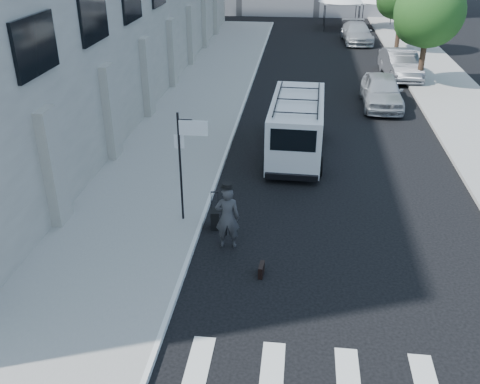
% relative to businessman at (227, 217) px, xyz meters
% --- Properties ---
extents(ground, '(120.00, 120.00, 0.00)m').
position_rel_businessman_xyz_m(ground, '(1.01, -2.00, -0.97)').
color(ground, black).
rests_on(ground, ground).
extents(sidewalk_left, '(4.50, 48.00, 0.15)m').
position_rel_businessman_xyz_m(sidewalk_left, '(-3.24, 14.00, -0.90)').
color(sidewalk_left, gray).
rests_on(sidewalk_left, ground).
extents(sidewalk_right, '(4.00, 56.00, 0.15)m').
position_rel_businessman_xyz_m(sidewalk_right, '(10.01, 18.00, -0.90)').
color(sidewalk_right, gray).
rests_on(sidewalk_right, ground).
extents(sign_pole, '(1.03, 0.07, 3.50)m').
position_rel_businessman_xyz_m(sign_pole, '(-1.35, 1.20, 1.68)').
color(sign_pole, black).
rests_on(sign_pole, sidewalk_left).
extents(tree_near, '(3.80, 3.83, 6.03)m').
position_rel_businessman_xyz_m(tree_near, '(8.51, 18.15, 3.00)').
color(tree_near, black).
rests_on(tree_near, ground).
extents(businessman, '(0.74, 0.52, 1.94)m').
position_rel_businessman_xyz_m(businessman, '(0.00, 0.00, 0.00)').
color(businessman, '#333336').
rests_on(businessman, ground).
extents(briefcase, '(0.15, 0.45, 0.34)m').
position_rel_businessman_xyz_m(briefcase, '(1.10, -1.33, -0.80)').
color(briefcase, black).
rests_on(briefcase, ground).
extents(suitcase, '(0.32, 0.46, 1.17)m').
position_rel_businessman_xyz_m(suitcase, '(-0.54, 1.00, -0.66)').
color(suitcase, black).
rests_on(suitcase, ground).
extents(cargo_van, '(2.33, 6.21, 2.31)m').
position_rel_businessman_xyz_m(cargo_van, '(1.82, 7.28, 0.23)').
color(cargo_van, white).
rests_on(cargo_van, ground).
extents(parked_car_a, '(1.98, 4.80, 1.63)m').
position_rel_businessman_xyz_m(parked_car_a, '(6.01, 14.08, -0.16)').
color(parked_car_a, '#9FA2A7').
rests_on(parked_car_a, ground).
extents(parked_car_b, '(2.14, 5.09, 1.64)m').
position_rel_businessman_xyz_m(parked_car_b, '(7.81, 19.94, -0.15)').
color(parked_car_b, slate).
rests_on(parked_car_b, ground).
extents(parked_car_c, '(2.44, 5.27, 1.49)m').
position_rel_businessman_xyz_m(parked_car_c, '(6.01, 30.26, -0.23)').
color(parked_car_c, '#A3A7AB').
rests_on(parked_car_c, ground).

